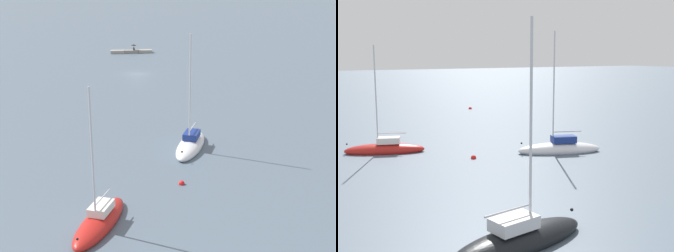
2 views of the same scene
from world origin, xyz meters
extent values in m
plane|color=slate|center=(0.00, 0.00, 0.00)|extent=(500.00, 500.00, 0.00)
cube|color=gray|center=(-3.01, -21.74, 0.33)|extent=(2.96, 1.60, 0.66)
cube|color=gray|center=(0.00, -21.74, 0.33)|extent=(2.96, 1.60, 0.66)
cube|color=gray|center=(3.01, -21.74, 0.33)|extent=(2.96, 1.60, 0.66)
cube|color=#1E2333|center=(-0.57, -21.48, 0.74)|extent=(0.42, 0.47, 0.16)
cube|color=brown|center=(-0.52, -21.76, 0.92)|extent=(0.43, 0.28, 0.52)
sphere|color=tan|center=(-0.52, -21.76, 1.28)|extent=(0.22, 0.22, 0.22)
cylinder|color=black|center=(-0.52, -21.66, 1.19)|extent=(0.02, 0.02, 1.05)
cone|color=black|center=(-0.52, -21.66, 1.76)|extent=(1.17, 1.17, 0.21)
sphere|color=black|center=(-0.52, -21.66, 1.90)|extent=(0.05, 0.05, 0.05)
ellipsoid|color=red|center=(5.52, 51.43, 0.28)|extent=(4.95, 7.97, 1.32)
cube|color=silver|center=(5.38, 51.08, 1.24)|extent=(2.04, 2.50, 0.61)
cylinder|color=silver|center=(5.76, 52.01, 5.71)|extent=(0.13, 0.13, 9.54)
cylinder|color=silver|center=(5.25, 50.76, 1.93)|extent=(1.11, 2.54, 0.10)
sphere|color=black|center=(6.86, 54.72, 0.99)|extent=(0.18, 0.18, 0.18)
ellipsoid|color=silver|center=(-3.49, 36.78, 0.30)|extent=(5.28, 8.59, 1.42)
cube|color=navy|center=(-3.65, 36.40, 1.33)|extent=(2.18, 2.69, 0.65)
cylinder|color=silver|center=(-3.25, 37.40, 6.40)|extent=(0.14, 0.14, 10.78)
cylinder|color=silver|center=(-3.79, 36.05, 2.08)|extent=(1.18, 2.74, 0.11)
sphere|color=black|center=(-2.08, 40.33, 1.07)|extent=(0.19, 0.19, 0.19)
sphere|color=red|center=(-1.35, 45.21, 0.09)|extent=(0.50, 0.50, 0.50)
camera|label=1|loc=(4.19, 82.57, 17.78)|focal=51.57mm
camera|label=2|loc=(-36.82, 63.89, 9.50)|focal=47.21mm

